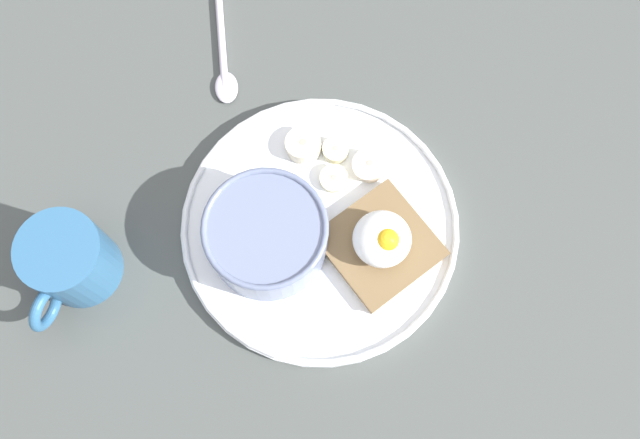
{
  "coord_description": "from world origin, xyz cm",
  "views": [
    {
      "loc": [
        -17.48,
        8.84,
        69.24
      ],
      "look_at": [
        0.0,
        0.0,
        5.0
      ],
      "focal_mm": 40.0,
      "sensor_mm": 36.0,
      "label": 1
    }
  ],
  "objects_px": {
    "poached_egg": "(383,239)",
    "banana_slice_back": "(303,145)",
    "toast_slice": "(380,245)",
    "banana_slice_front": "(334,179)",
    "banana_slice_right": "(335,150)",
    "coffee_mug": "(69,261)",
    "banana_slice_left": "(369,165)",
    "oatmeal_bowl": "(267,236)",
    "spoon": "(225,61)"
  },
  "relations": [
    {
      "from": "banana_slice_left",
      "to": "banana_slice_right",
      "type": "bearing_deg",
      "value": 36.07
    },
    {
      "from": "oatmeal_bowl",
      "to": "banana_slice_front",
      "type": "relative_size",
      "value": 2.89
    },
    {
      "from": "oatmeal_bowl",
      "to": "banana_slice_front",
      "type": "height_order",
      "value": "oatmeal_bowl"
    },
    {
      "from": "oatmeal_bowl",
      "to": "spoon",
      "type": "xyz_separation_m",
      "value": [
        0.2,
        -0.04,
        -0.03
      ]
    },
    {
      "from": "banana_slice_back",
      "to": "spoon",
      "type": "distance_m",
      "value": 0.13
    },
    {
      "from": "banana_slice_right",
      "to": "spoon",
      "type": "relative_size",
      "value": 0.29
    },
    {
      "from": "toast_slice",
      "to": "banana_slice_front",
      "type": "distance_m",
      "value": 0.08
    },
    {
      "from": "banana_slice_right",
      "to": "poached_egg",
      "type": "bearing_deg",
      "value": 176.18
    },
    {
      "from": "coffee_mug",
      "to": "poached_egg",
      "type": "bearing_deg",
      "value": -112.78
    },
    {
      "from": "toast_slice",
      "to": "coffee_mug",
      "type": "xyz_separation_m",
      "value": [
        0.11,
        0.26,
        0.02
      ]
    },
    {
      "from": "oatmeal_bowl",
      "to": "banana_slice_back",
      "type": "bearing_deg",
      "value": -45.2
    },
    {
      "from": "toast_slice",
      "to": "banana_slice_back",
      "type": "xyz_separation_m",
      "value": [
        0.13,
        0.02,
        0.0
      ]
    },
    {
      "from": "toast_slice",
      "to": "poached_egg",
      "type": "xyz_separation_m",
      "value": [
        -0.0,
        -0.0,
        0.02
      ]
    },
    {
      "from": "banana_slice_front",
      "to": "banana_slice_back",
      "type": "distance_m",
      "value": 0.05
    },
    {
      "from": "banana_slice_right",
      "to": "coffee_mug",
      "type": "distance_m",
      "value": 0.27
    },
    {
      "from": "banana_slice_back",
      "to": "oatmeal_bowl",
      "type": "bearing_deg",
      "value": 134.8
    },
    {
      "from": "toast_slice",
      "to": "poached_egg",
      "type": "relative_size",
      "value": 2.0
    },
    {
      "from": "toast_slice",
      "to": "banana_slice_back",
      "type": "relative_size",
      "value": 2.29
    },
    {
      "from": "oatmeal_bowl",
      "to": "banana_slice_left",
      "type": "relative_size",
      "value": 3.21
    },
    {
      "from": "poached_egg",
      "to": "banana_slice_front",
      "type": "distance_m",
      "value": 0.09
    },
    {
      "from": "banana_slice_right",
      "to": "spoon",
      "type": "bearing_deg",
      "value": 20.87
    },
    {
      "from": "toast_slice",
      "to": "banana_slice_right",
      "type": "height_order",
      "value": "toast_slice"
    },
    {
      "from": "poached_egg",
      "to": "banana_slice_left",
      "type": "relative_size",
      "value": 1.53
    },
    {
      "from": "banana_slice_back",
      "to": "poached_egg",
      "type": "bearing_deg",
      "value": -171.33
    },
    {
      "from": "poached_egg",
      "to": "spoon",
      "type": "bearing_deg",
      "value": 10.86
    },
    {
      "from": "oatmeal_bowl",
      "to": "banana_slice_front",
      "type": "bearing_deg",
      "value": -71.11
    },
    {
      "from": "poached_egg",
      "to": "banana_slice_back",
      "type": "xyz_separation_m",
      "value": [
        0.13,
        0.02,
        -0.02
      ]
    },
    {
      "from": "banana_slice_right",
      "to": "spoon",
      "type": "height_order",
      "value": "banana_slice_right"
    },
    {
      "from": "banana_slice_left",
      "to": "coffee_mug",
      "type": "bearing_deg",
      "value": 83.43
    },
    {
      "from": "banana_slice_left",
      "to": "banana_slice_back",
      "type": "xyz_separation_m",
      "value": [
        0.05,
        0.05,
        0.0
      ]
    },
    {
      "from": "oatmeal_bowl",
      "to": "banana_slice_right",
      "type": "height_order",
      "value": "oatmeal_bowl"
    },
    {
      "from": "toast_slice",
      "to": "oatmeal_bowl",
      "type": "bearing_deg",
      "value": 60.97
    },
    {
      "from": "banana_slice_left",
      "to": "coffee_mug",
      "type": "relative_size",
      "value": 0.39
    },
    {
      "from": "coffee_mug",
      "to": "banana_slice_back",
      "type": "bearing_deg",
      "value": -86.54
    },
    {
      "from": "toast_slice",
      "to": "coffee_mug",
      "type": "height_order",
      "value": "coffee_mug"
    },
    {
      "from": "banana_slice_front",
      "to": "banana_slice_right",
      "type": "height_order",
      "value": "banana_slice_right"
    },
    {
      "from": "oatmeal_bowl",
      "to": "coffee_mug",
      "type": "relative_size",
      "value": 1.24
    },
    {
      "from": "coffee_mug",
      "to": "spoon",
      "type": "xyz_separation_m",
      "value": [
        0.14,
        -0.22,
        -0.04
      ]
    },
    {
      "from": "oatmeal_bowl",
      "to": "toast_slice",
      "type": "bearing_deg",
      "value": -119.03
    },
    {
      "from": "banana_slice_front",
      "to": "banana_slice_right",
      "type": "bearing_deg",
      "value": -30.15
    },
    {
      "from": "banana_slice_front",
      "to": "banana_slice_left",
      "type": "relative_size",
      "value": 1.11
    },
    {
      "from": "banana_slice_right",
      "to": "banana_slice_left",
      "type": "bearing_deg",
      "value": -143.93
    },
    {
      "from": "toast_slice",
      "to": "spoon",
      "type": "distance_m",
      "value": 0.26
    },
    {
      "from": "toast_slice",
      "to": "coffee_mug",
      "type": "relative_size",
      "value": 1.18
    },
    {
      "from": "poached_egg",
      "to": "banana_slice_right",
      "type": "xyz_separation_m",
      "value": [
        0.11,
        -0.01,
        -0.03
      ]
    },
    {
      "from": "oatmeal_bowl",
      "to": "spoon",
      "type": "distance_m",
      "value": 0.21
    },
    {
      "from": "coffee_mug",
      "to": "spoon",
      "type": "relative_size",
      "value": 0.73
    },
    {
      "from": "banana_slice_right",
      "to": "spoon",
      "type": "xyz_separation_m",
      "value": [
        0.15,
        0.06,
        -0.01
      ]
    },
    {
      "from": "banana_slice_right",
      "to": "coffee_mug",
      "type": "bearing_deg",
      "value": 89.21
    },
    {
      "from": "banana_slice_left",
      "to": "banana_slice_right",
      "type": "distance_m",
      "value": 0.04
    }
  ]
}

